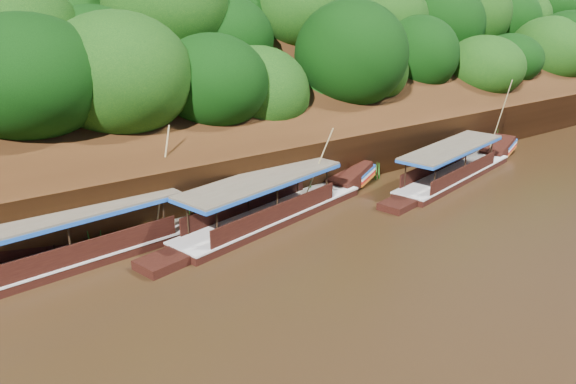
% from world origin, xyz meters
% --- Properties ---
extents(ground, '(160.00, 160.00, 0.00)m').
position_xyz_m(ground, '(0.00, 0.00, 0.00)').
color(ground, black).
rests_on(ground, ground).
extents(riverbank, '(120.00, 30.06, 19.40)m').
position_xyz_m(riverbank, '(-0.01, 22.73, 1.89)').
color(riverbank, black).
rests_on(riverbank, ground).
extents(boat_0, '(15.21, 5.15, 6.70)m').
position_xyz_m(boat_0, '(12.24, 6.38, 0.55)').
color(boat_0, black).
rests_on(boat_0, ground).
extents(boat_1, '(15.51, 5.48, 5.33)m').
position_xyz_m(boat_1, '(-1.91, 7.61, 0.60)').
color(boat_1, black).
rests_on(boat_1, ground).
extents(boat_2, '(17.12, 3.96, 6.28)m').
position_xyz_m(boat_2, '(-11.87, 8.68, 0.60)').
color(boat_2, black).
rests_on(boat_2, ground).
extents(reeds, '(49.71, 2.05, 2.04)m').
position_xyz_m(reeds, '(-3.23, 9.60, 0.88)').
color(reeds, '#2A731C').
rests_on(reeds, ground).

